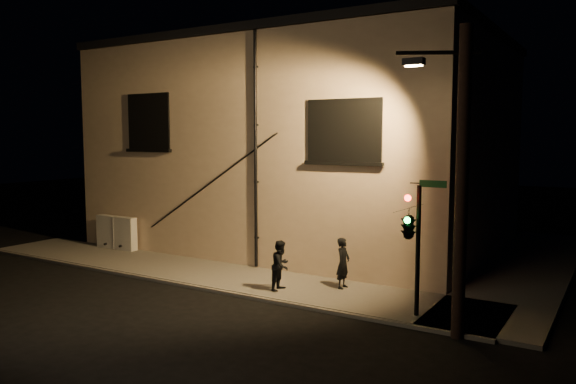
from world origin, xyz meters
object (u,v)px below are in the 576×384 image
Objects in this scene: pedestrian_a at (343,263)px; streetlamp_pole at (459,176)px; utility_cabinet at (117,232)px; pedestrian_b at (281,265)px; traffic_signal at (409,225)px.

pedestrian_a is 5.41m from streetlamp_pole.
pedestrian_b is at bearing -11.03° from utility_cabinet.
pedestrian_a reaches higher than pedestrian_b.
pedestrian_a is at bearing 152.17° from streetlamp_pole.
pedestrian_a is 1.93m from pedestrian_b.
pedestrian_a is 3.42m from traffic_signal.
pedestrian_a is at bearing -56.23° from pedestrian_b.
pedestrian_a is at bearing -3.37° from utility_cabinet.
traffic_signal is at bearing -9.09° from utility_cabinet.
streetlamp_pole reaches higher than utility_cabinet.
streetlamp_pole is at bearing -118.33° from pedestrian_a.
pedestrian_b is 0.21× the size of streetlamp_pole.
pedestrian_b is 6.35m from streetlamp_pole.
streetlamp_pole is (14.78, -2.74, 3.09)m from utility_cabinet.
pedestrian_b is 4.47m from traffic_signal.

